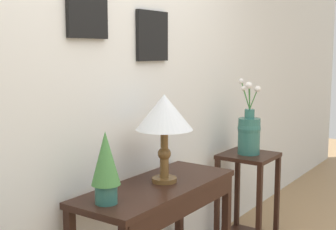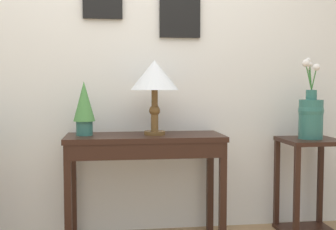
% 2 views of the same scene
% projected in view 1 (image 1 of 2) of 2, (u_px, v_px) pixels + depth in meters
% --- Properties ---
extents(back_wall_with_art, '(9.00, 0.13, 2.80)m').
position_uv_depth(back_wall_with_art, '(102.00, 68.00, 2.58)').
color(back_wall_with_art, silver).
rests_on(back_wall_with_art, ground).
extents(console_table, '(1.07, 0.43, 0.75)m').
position_uv_depth(console_table, '(161.00, 204.00, 2.58)').
color(console_table, black).
rests_on(console_table, ground).
extents(table_lamp, '(0.33, 0.33, 0.51)m').
position_uv_depth(table_lamp, '(164.00, 116.00, 2.58)').
color(table_lamp, brown).
rests_on(table_lamp, console_table).
extents(potted_plant_on_console, '(0.15, 0.15, 0.36)m').
position_uv_depth(potted_plant_on_console, '(106.00, 164.00, 2.23)').
color(potted_plant_on_console, '#2D665B').
rests_on(potted_plant_on_console, console_table).
extents(pedestal_stand_right, '(0.40, 0.40, 0.70)m').
position_uv_depth(pedestal_stand_right, '(247.00, 197.00, 3.60)').
color(pedestal_stand_right, black).
rests_on(pedestal_stand_right, ground).
extents(flower_vase_tall_right, '(0.18, 0.19, 0.58)m').
position_uv_depth(flower_vase_tall_right, '(249.00, 131.00, 3.53)').
color(flower_vase_tall_right, '#2D665B').
rests_on(flower_vase_tall_right, pedestal_stand_right).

